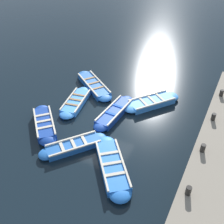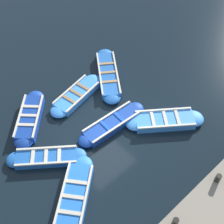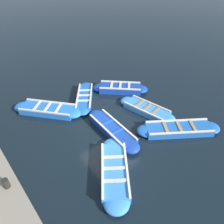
{
  "view_description": "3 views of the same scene",
  "coord_description": "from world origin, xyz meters",
  "px_view_note": "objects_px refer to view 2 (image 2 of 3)",
  "views": [
    {
      "loc": [
        -5.3,
        9.55,
        8.69
      ],
      "look_at": [
        -0.26,
        -0.15,
        0.47
      ],
      "focal_mm": 42.0,
      "sensor_mm": 36.0,
      "label": 1
    },
    {
      "loc": [
        -6.37,
        5.08,
        11.15
      ],
      "look_at": [
        0.13,
        -0.82,
        0.43
      ],
      "focal_mm": 50.0,
      "sensor_mm": 36.0,
      "label": 2
    },
    {
      "loc": [
        -5.07,
        -6.36,
        7.13
      ],
      "look_at": [
        0.54,
        0.43,
        0.29
      ],
      "focal_mm": 35.0,
      "sensor_mm": 36.0,
      "label": 3
    }
  ],
  "objects_px": {
    "boat_alongside": "(165,120)",
    "boat_near_quay": "(47,158)",
    "bollard_mid_south": "(175,222)",
    "buoy_orange_near": "(78,164)",
    "boat_broadside": "(74,199)",
    "boat_outer_left": "(112,124)",
    "boat_outer_right": "(30,118)",
    "bollard_mid_north": "(218,178)",
    "boat_drifting": "(108,75)",
    "boat_end_of_row": "(77,95)"
  },
  "relations": [
    {
      "from": "buoy_orange_near",
      "to": "boat_outer_right",
      "type": "bearing_deg",
      "value": 3.14
    },
    {
      "from": "boat_alongside",
      "to": "boat_end_of_row",
      "type": "distance_m",
      "value": 4.33
    },
    {
      "from": "boat_broadside",
      "to": "boat_outer_right",
      "type": "xyz_separation_m",
      "value": [
        4.33,
        -0.86,
        0.03
      ]
    },
    {
      "from": "boat_outer_left",
      "to": "boat_outer_right",
      "type": "distance_m",
      "value": 3.71
    },
    {
      "from": "boat_near_quay",
      "to": "buoy_orange_near",
      "type": "xyz_separation_m",
      "value": [
        -1.08,
        -0.78,
        -0.02
      ]
    },
    {
      "from": "bollard_mid_south",
      "to": "boat_drifting",
      "type": "bearing_deg",
      "value": -26.37
    },
    {
      "from": "boat_end_of_row",
      "to": "boat_drifting",
      "type": "distance_m",
      "value": 2.04
    },
    {
      "from": "bollard_mid_north",
      "to": "bollard_mid_south",
      "type": "distance_m",
      "value": 2.31
    },
    {
      "from": "boat_outer_left",
      "to": "boat_drifting",
      "type": "bearing_deg",
      "value": -38.53
    },
    {
      "from": "boat_outer_left",
      "to": "boat_end_of_row",
      "type": "bearing_deg",
      "value": 2.06
    },
    {
      "from": "boat_broadside",
      "to": "boat_drifting",
      "type": "xyz_separation_m",
      "value": [
        4.08,
        -5.35,
        -0.01
      ]
    },
    {
      "from": "boat_end_of_row",
      "to": "bollard_mid_south",
      "type": "height_order",
      "value": "bollard_mid_south"
    },
    {
      "from": "boat_outer_right",
      "to": "bollard_mid_south",
      "type": "xyz_separation_m",
      "value": [
        -7.56,
        -0.86,
        0.99
      ]
    },
    {
      "from": "boat_alongside",
      "to": "boat_drifting",
      "type": "bearing_deg",
      "value": -1.39
    },
    {
      "from": "boat_outer_right",
      "to": "bollard_mid_south",
      "type": "height_order",
      "value": "bollard_mid_south"
    },
    {
      "from": "bollard_mid_south",
      "to": "buoy_orange_near",
      "type": "relative_size",
      "value": 1.3
    },
    {
      "from": "bollard_mid_south",
      "to": "boat_end_of_row",
      "type": "bearing_deg",
      "value": -12.23
    },
    {
      "from": "buoy_orange_near",
      "to": "boat_end_of_row",
      "type": "bearing_deg",
      "value": -37.24
    },
    {
      "from": "bollard_mid_north",
      "to": "boat_alongside",
      "type": "bearing_deg",
      "value": -19.66
    },
    {
      "from": "boat_outer_right",
      "to": "boat_near_quay",
      "type": "xyz_separation_m",
      "value": [
        -2.17,
        0.61,
        -0.04
      ]
    },
    {
      "from": "bollard_mid_north",
      "to": "bollard_mid_south",
      "type": "xyz_separation_m",
      "value": [
        0.0,
        2.31,
        0.0
      ]
    },
    {
      "from": "boat_end_of_row",
      "to": "boat_near_quay",
      "type": "distance_m",
      "value": 3.59
    },
    {
      "from": "boat_outer_right",
      "to": "boat_outer_left",
      "type": "bearing_deg",
      "value": -136.96
    },
    {
      "from": "boat_near_quay",
      "to": "boat_broadside",
      "type": "bearing_deg",
      "value": 173.17
    },
    {
      "from": "boat_outer_right",
      "to": "bollard_mid_north",
      "type": "distance_m",
      "value": 8.26
    },
    {
      "from": "boat_alongside",
      "to": "bollard_mid_north",
      "type": "distance_m",
      "value": 3.77
    },
    {
      "from": "boat_outer_left",
      "to": "boat_end_of_row",
      "type": "distance_m",
      "value": 2.44
    },
    {
      "from": "boat_alongside",
      "to": "bollard_mid_north",
      "type": "relative_size",
      "value": 9.67
    },
    {
      "from": "boat_outer_left",
      "to": "bollard_mid_north",
      "type": "bearing_deg",
      "value": -172.51
    },
    {
      "from": "boat_broadside",
      "to": "bollard_mid_north",
      "type": "bearing_deg",
      "value": -128.69
    },
    {
      "from": "boat_drifting",
      "to": "buoy_orange_near",
      "type": "xyz_separation_m",
      "value": [
        -3.0,
        4.31,
        -0.03
      ]
    },
    {
      "from": "boat_near_quay",
      "to": "buoy_orange_near",
      "type": "distance_m",
      "value": 1.33
    },
    {
      "from": "boat_broadside",
      "to": "boat_outer_left",
      "type": "xyz_separation_m",
      "value": [
        1.62,
        -3.39,
        0.01
      ]
    },
    {
      "from": "boat_alongside",
      "to": "bollard_mid_south",
      "type": "xyz_separation_m",
      "value": [
        -3.42,
        3.53,
        1.02
      ]
    },
    {
      "from": "boat_alongside",
      "to": "buoy_orange_near",
      "type": "distance_m",
      "value": 4.3
    },
    {
      "from": "boat_alongside",
      "to": "boat_end_of_row",
      "type": "bearing_deg",
      "value": 26.78
    },
    {
      "from": "boat_outer_right",
      "to": "boat_drifting",
      "type": "distance_m",
      "value": 4.49
    },
    {
      "from": "boat_near_quay",
      "to": "boat_outer_left",
      "type": "bearing_deg",
      "value": -99.66
    },
    {
      "from": "boat_broadside",
      "to": "bollard_mid_south",
      "type": "distance_m",
      "value": 3.8
    },
    {
      "from": "boat_broadside",
      "to": "boat_near_quay",
      "type": "height_order",
      "value": "boat_broadside"
    },
    {
      "from": "boat_alongside",
      "to": "boat_end_of_row",
      "type": "height_order",
      "value": "boat_alongside"
    },
    {
      "from": "boat_alongside",
      "to": "boat_outer_left",
      "type": "bearing_deg",
      "value": 52.5
    },
    {
      "from": "buoy_orange_near",
      "to": "boat_outer_left",
      "type": "bearing_deg",
      "value": -76.99
    },
    {
      "from": "boat_outer_left",
      "to": "bollard_mid_north",
      "type": "relative_size",
      "value": 10.15
    },
    {
      "from": "boat_broadside",
      "to": "boat_outer_left",
      "type": "relative_size",
      "value": 0.97
    },
    {
      "from": "boat_near_quay",
      "to": "boat_drifting",
      "type": "height_order",
      "value": "boat_drifting"
    },
    {
      "from": "boat_alongside",
      "to": "boat_near_quay",
      "type": "relative_size",
      "value": 1.12
    },
    {
      "from": "boat_end_of_row",
      "to": "buoy_orange_near",
      "type": "xyz_separation_m",
      "value": [
        -2.98,
        2.26,
        -0.02
      ]
    },
    {
      "from": "boat_broadside",
      "to": "bollard_mid_north",
      "type": "distance_m",
      "value": 5.26
    },
    {
      "from": "boat_broadside",
      "to": "boat_end_of_row",
      "type": "relative_size",
      "value": 1.02
    }
  ]
}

